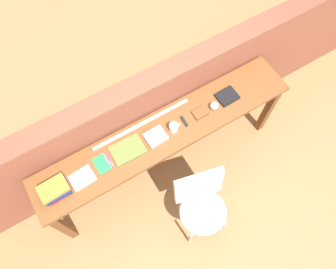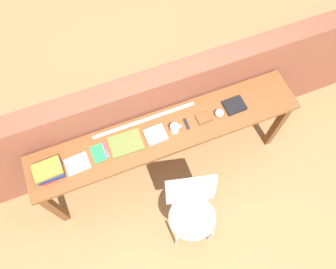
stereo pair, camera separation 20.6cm
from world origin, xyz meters
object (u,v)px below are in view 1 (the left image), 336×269
book_stack_leftmost (55,190)px  magazine_cycling (82,178)px  book_open_centre (128,150)px  sports_ball_small (214,106)px  leather_journal_brown (200,113)px  book_repair_rightmost (227,96)px  mug (174,127)px  chair_white_moulded (201,203)px  multitool_folded (184,121)px  pamphlet_pile_colourful (103,163)px

book_stack_leftmost → magazine_cycling: (0.23, -0.01, -0.04)m
book_open_centre → sports_ball_small: size_ratio=3.68×
leather_journal_brown → book_repair_rightmost: bearing=2.1°
book_repair_rightmost → leather_journal_brown: bearing=-178.5°
book_stack_leftmost → mug: bearing=-0.7°
book_stack_leftmost → book_repair_rightmost: size_ratio=1.25×
sports_ball_small → book_repair_rightmost: (0.17, 0.03, -0.02)m
chair_white_moulded → multitool_folded: (0.20, 0.64, 0.36)m
book_stack_leftmost → multitool_folded: bearing=0.2°
book_stack_leftmost → pamphlet_pile_colourful: book_stack_leftmost is taller
magazine_cycling → multitool_folded: (1.01, 0.01, 0.00)m
mug → book_repair_rightmost: size_ratio=0.58×
sports_ball_small → book_repair_rightmost: size_ratio=0.41×
pamphlet_pile_colourful → multitool_folded: multitool_folded is taller
pamphlet_pile_colourful → chair_white_moulded: bearing=-47.6°
book_open_centre → sports_ball_small: (0.88, -0.04, 0.03)m
pamphlet_pile_colourful → book_open_centre: 0.24m
leather_journal_brown → book_stack_leftmost: bearing=179.5°
book_stack_leftmost → book_open_centre: (0.67, 0.02, -0.04)m
mug → sports_ball_small: 0.43m
pamphlet_pile_colourful → book_repair_rightmost: size_ratio=0.91×
chair_white_moulded → book_stack_leftmost: book_stack_leftmost is taller
book_repair_rightmost → book_open_centre: bearing=178.4°
pamphlet_pile_colourful → mug: size_ratio=1.56×
chair_white_moulded → book_stack_leftmost: size_ratio=3.79×
book_stack_leftmost → book_open_centre: 0.67m
book_stack_leftmost → book_open_centre: bearing=2.0°
chair_white_moulded → leather_journal_brown: bearing=60.1°
multitool_folded → chair_white_moulded: bearing=-107.3°
multitool_folded → leather_journal_brown: leather_journal_brown is taller
book_open_centre → mug: 0.45m
mug → book_repair_rightmost: mug is taller
mug → multitool_folded: bearing=8.7°
book_stack_leftmost → book_repair_rightmost: bearing=0.6°
mug → leather_journal_brown: 0.29m
book_open_centre → multitool_folded: bearing=-0.4°
book_stack_leftmost → book_open_centre: size_ratio=0.83×
chair_white_moulded → leather_journal_brown: (0.37, 0.64, 0.37)m
leather_journal_brown → sports_ball_small: sports_ball_small is taller
chair_white_moulded → mug: 0.75m
magazine_cycling → sports_ball_small: 1.32m
chair_white_moulded → multitool_folded: size_ratio=8.10×
book_open_centre → book_repair_rightmost: book_repair_rightmost is taller
multitool_folded → book_open_centre: bearing=178.1°
book_open_centre → book_repair_rightmost: (1.05, -0.01, 0.00)m
multitool_folded → sports_ball_small: (0.31, -0.02, 0.03)m
mug → chair_white_moulded: bearing=-97.3°
magazine_cycling → leather_journal_brown: bearing=-2.8°
book_stack_leftmost → sports_ball_small: size_ratio=3.05×
chair_white_moulded → mug: (0.08, 0.63, 0.40)m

